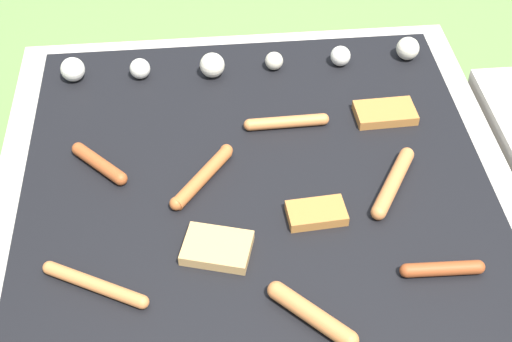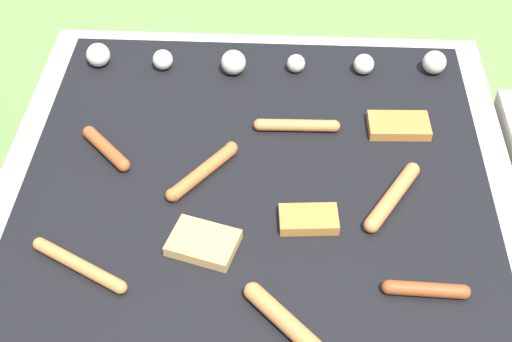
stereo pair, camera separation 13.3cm
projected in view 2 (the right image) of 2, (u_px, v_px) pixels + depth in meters
ground_plane at (256, 296)px, 1.62m from camera, size 14.00×14.00×0.00m
grill at (256, 243)px, 1.49m from camera, size 1.00×1.00×0.38m
sausage_front_left at (283, 319)px, 1.11m from camera, size 0.13×0.13×0.03m
sausage_mid_right at (203, 171)px, 1.34m from camera, size 0.12×0.16×0.03m
sausage_mid_left at (79, 265)px, 1.19m from camera, size 0.18×0.11×0.02m
sausage_back_center at (296, 125)px, 1.44m from camera, size 0.18×0.03×0.02m
sausage_front_center at (426, 289)px, 1.15m from camera, size 0.14×0.03×0.02m
sausage_back_right at (106, 148)px, 1.39m from camera, size 0.11×0.11×0.03m
sausage_back_left at (393, 197)px, 1.30m from camera, size 0.11×0.17×0.03m
bread_slice_left at (399, 126)px, 1.44m from camera, size 0.13×0.08×0.02m
bread_slice_center at (309, 219)px, 1.26m from camera, size 0.11×0.07×0.02m
bread_slice_right at (203, 243)px, 1.23m from camera, size 0.13×0.11×0.02m
mushroom_row at (258, 61)px, 1.57m from camera, size 0.80×0.08×0.05m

